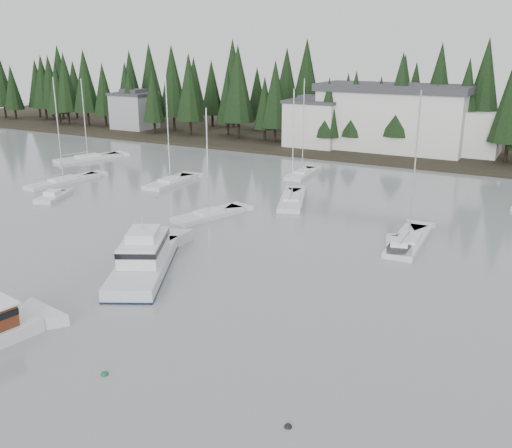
{
  "coord_description": "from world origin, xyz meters",
  "views": [
    {
      "loc": [
        21.19,
        -13.9,
        17.64
      ],
      "look_at": [
        -1.8,
        28.2,
        2.5
      ],
      "focal_mm": 40.0,
      "sensor_mm": 36.0,
      "label": 1
    }
  ],
  "objects": [
    {
      "name": "house_far_west",
      "position": [
        -60.0,
        81.0,
        4.4
      ],
      "size": [
        8.48,
        7.42,
        8.25
      ],
      "color": "#999EA0",
      "rests_on": "ground"
    },
    {
      "name": "mooring_buoy_green",
      "position": [
        0.41,
        6.48,
        0.0
      ],
      "size": [
        0.43,
        0.43,
        0.43
      ],
      "primitive_type": "sphere",
      "color": "#145933",
      "rests_on": "ground"
    },
    {
      "name": "runabout_0",
      "position": [
        -31.75,
        32.29,
        0.13
      ],
      "size": [
        3.85,
        5.71,
        1.42
      ],
      "rotation": [
        0.0,
        0.0,
        1.91
      ],
      "color": "silver",
      "rests_on": "ground"
    },
    {
      "name": "sailboat_11",
      "position": [
        -36.85,
        38.84,
        0.08
      ],
      "size": [
        3.61,
        10.91,
        14.28
      ],
      "rotation": [
        0.0,
        0.0,
        1.46
      ],
      "color": "silver",
      "rests_on": "ground"
    },
    {
      "name": "sailboat_2",
      "position": [
        -45.81,
        52.47,
        0.06
      ],
      "size": [
        6.31,
        10.86,
        13.17
      ],
      "rotation": [
        0.0,
        0.0,
        1.22
      ],
      "color": "silver",
      "rests_on": "ground"
    },
    {
      "name": "sailboat_0",
      "position": [
        9.73,
        36.59,
        0.08
      ],
      "size": [
        3.07,
        9.88,
        14.47
      ],
      "rotation": [
        0.0,
        0.0,
        1.62
      ],
      "color": "silver",
      "rests_on": "ground"
    },
    {
      "name": "far_shore_land",
      "position": [
        0.0,
        97.0,
        0.0
      ],
      "size": [
        240.0,
        54.0,
        1.0
      ],
      "primitive_type": "cube",
      "color": "black",
      "rests_on": "ground"
    },
    {
      "name": "conifer_treeline",
      "position": [
        0.0,
        86.0,
        0.0
      ],
      "size": [
        200.0,
        22.0,
        20.0
      ],
      "primitive_type": null,
      "color": "black",
      "rests_on": "ground"
    },
    {
      "name": "mooring_buoy_dark",
      "position": [
        11.4,
        7.27,
        0.0
      ],
      "size": [
        0.39,
        0.39,
        0.39
      ],
      "primitive_type": "sphere",
      "color": "black",
      "rests_on": "ground"
    },
    {
      "name": "cabin_cruiser_center",
      "position": [
        -7.5,
        19.61,
        0.79
      ],
      "size": [
        9.05,
        12.62,
        5.27
      ],
      "rotation": [
        0.0,
        0.0,
        2.05
      ],
      "color": "silver",
      "rests_on": "ground"
    },
    {
      "name": "sailboat_6",
      "position": [
        -10.82,
        58.32,
        0.09
      ],
      "size": [
        3.24,
        8.46,
        13.85
      ],
      "rotation": [
        0.0,
        0.0,
        1.66
      ],
      "color": "silver",
      "rests_on": "ground"
    },
    {
      "name": "ground",
      "position": [
        0.0,
        0.0,
        0.0
      ],
      "size": [
        260.0,
        260.0,
        0.0
      ],
      "primitive_type": "plane",
      "color": "gray",
      "rests_on": "ground"
    },
    {
      "name": "runabout_1",
      "position": [
        9.38,
        34.45,
        0.13
      ],
      "size": [
        3.65,
        5.76,
        1.42
      ],
      "rotation": [
        0.0,
        0.0,
        1.86
      ],
      "color": "silver",
      "rests_on": "ground"
    },
    {
      "name": "house_west",
      "position": [
        -18.0,
        79.0,
        4.65
      ],
      "size": [
        9.54,
        7.42,
        8.75
      ],
      "color": "silver",
      "rests_on": "ground"
    },
    {
      "name": "harbor_inn",
      "position": [
        -2.96,
        82.34,
        5.78
      ],
      "size": [
        29.5,
        11.5,
        10.9
      ],
      "color": "silver",
      "rests_on": "ground"
    },
    {
      "name": "sailboat_7",
      "position": [
        -24.08,
        45.3,
        0.08
      ],
      "size": [
        3.15,
        9.07,
        14.42
      ],
      "rotation": [
        0.0,
        0.0,
        1.61
      ],
      "color": "silver",
      "rests_on": "ground"
    },
    {
      "name": "sailboat_1",
      "position": [
        -11.24,
        34.96,
        0.07
      ],
      "size": [
        5.05,
        8.76,
        12.08
      ],
      "rotation": [
        0.0,
        0.0,
        1.27
      ],
      "color": "silver",
      "rests_on": "ground"
    },
    {
      "name": "sailboat_5",
      "position": [
        -6.02,
        44.73,
        0.07
      ],
      "size": [
        5.87,
        10.12,
        13.54
      ],
      "rotation": [
        0.0,
        0.0,
        1.93
      ],
      "color": "silver",
      "rests_on": "ground"
    }
  ]
}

